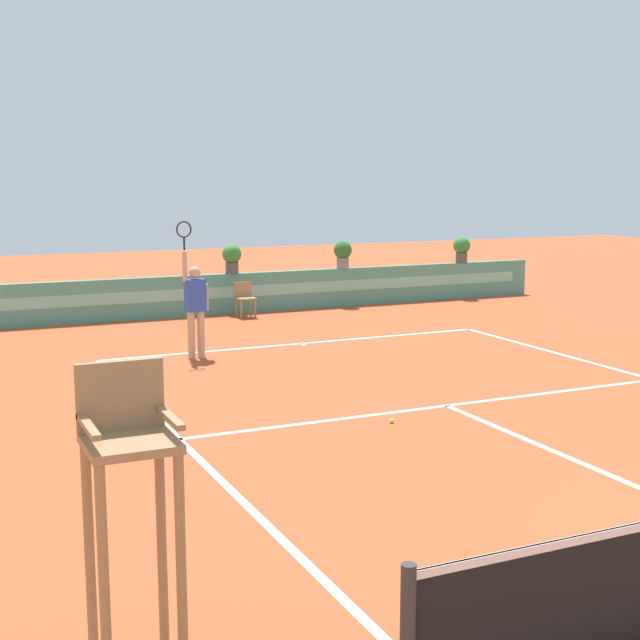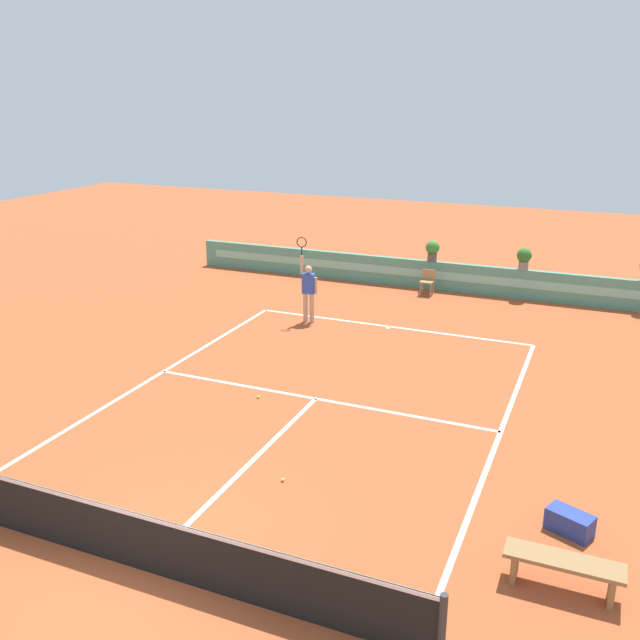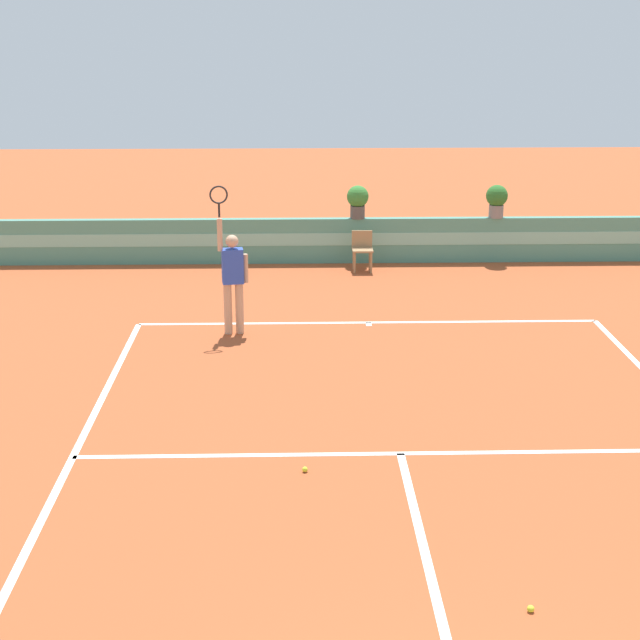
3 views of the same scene
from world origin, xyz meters
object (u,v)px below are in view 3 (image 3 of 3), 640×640
Objects in this scene: potted_plant_right at (497,199)px; tennis_ball_mid_court at (305,469)px; ball_kid_chair at (362,249)px; tennis_player at (232,275)px; tennis_ball_near_baseline at (531,609)px; potted_plant_centre at (358,200)px.

tennis_ball_mid_court is at bearing -112.62° from potted_plant_right.
tennis_ball_mid_court is (-1.36, -9.74, -0.44)m from ball_kid_chair.
potted_plant_right is at bearing 42.30° from tennis_player.
potted_plant_right reaches higher than tennis_ball_near_baseline.
tennis_player is 38.01× the size of tennis_ball_mid_court.
ball_kid_chair is 5.02m from tennis_player.
tennis_ball_near_baseline is (0.70, -12.70, -0.44)m from ball_kid_chair.
ball_kid_chair is at bearing -85.07° from potted_plant_centre.
ball_kid_chair is at bearing 82.08° from tennis_ball_mid_court.
tennis_player is 5.66m from tennis_ball_mid_court.
tennis_ball_near_baseline is 1.00× the size of tennis_ball_mid_court.
tennis_ball_near_baseline is at bearing -69.01° from tennis_player.
tennis_player is at bearing 110.99° from tennis_ball_near_baseline.
potted_plant_right is at bearing 0.00° from potted_plant_centre.
potted_plant_centre is (-0.06, 0.73, 0.93)m from ball_kid_chair.
potted_plant_right is (2.31, 13.43, 1.38)m from tennis_ball_near_baseline.
ball_kid_chair is 3.23m from potted_plant_right.
ball_kid_chair is 9.84m from tennis_ball_mid_court.
tennis_ball_mid_court is at bearing -77.88° from tennis_player.
tennis_ball_mid_court is 0.09× the size of potted_plant_right.
ball_kid_chair is 1.17× the size of potted_plant_centre.
potted_plant_right reaches higher than ball_kid_chair.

